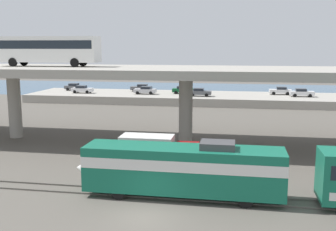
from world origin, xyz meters
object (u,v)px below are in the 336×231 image
parked_car_4 (183,90)px  parked_car_1 (75,87)px  transit_bus_on_overpass (48,48)px  service_truck_east (157,152)px  parked_car_5 (200,92)px  train_locomotive (173,167)px  parked_car_3 (82,89)px  parked_car_0 (302,93)px  parked_car_2 (280,91)px  parked_car_7 (142,88)px  parked_car_6 (145,90)px

parked_car_4 → parked_car_1: bearing=174.9°
transit_bus_on_overpass → parked_car_4: size_ratio=2.91×
service_truck_east → parked_car_5: (-0.36, 41.98, 0.63)m
train_locomotive → parked_car_3: 55.79m
parked_car_0 → parked_car_2: (-3.57, 2.71, -0.00)m
train_locomotive → parked_car_0: size_ratio=3.51×
parked_car_0 → parked_car_4: (-22.41, 1.06, -0.00)m
parked_car_3 → parked_car_7: bearing=24.3°
parked_car_4 → parked_car_6: size_ratio=0.97×
parked_car_2 → parked_car_6: 26.22m
parked_car_1 → parked_car_5: same height
transit_bus_on_overpass → parked_car_0: transit_bus_on_overpass is taller
transit_bus_on_overpass → parked_car_5: bearing=65.5°
parked_car_2 → parked_car_5: (-15.17, -5.15, 0.00)m
parked_car_4 → parked_car_6: bearing=-164.7°
parked_car_1 → parked_car_7: (14.48, 0.45, 0.00)m
parked_car_4 → parked_car_7: 9.33m
parked_car_1 → parked_car_4: 23.55m
parked_car_0 → parked_car_6: same height
parked_car_1 → parked_car_3: size_ratio=0.96×
parked_car_3 → parked_car_6: (12.83, 0.47, 0.00)m
parked_car_6 → train_locomotive: bearing=105.3°
parked_car_0 → parked_car_2: bearing=142.8°
parked_car_0 → transit_bus_on_overpass: bearing=-134.2°
parked_car_7 → parked_car_6: bearing=112.3°
transit_bus_on_overpass → parked_car_5: 35.82m
parked_car_1 → parked_car_3: 5.70m
train_locomotive → parked_car_0: train_locomotive is taller
service_truck_east → parked_car_2: service_truck_east is taller
service_truck_east → parked_car_0: size_ratio=1.57×
parked_car_0 → train_locomotive: bearing=-107.5°
parked_car_1 → parked_car_4: (23.46, -2.09, 0.00)m
train_locomotive → parked_car_2: 54.62m
parked_car_1 → parked_car_4: bearing=-5.1°
parked_car_0 → parked_car_5: bearing=-172.6°
parked_car_5 → parked_car_7: size_ratio=0.98×
parked_car_1 → parked_car_5: (27.12, -5.59, 0.00)m
parked_car_0 → parked_car_7: same height
parked_car_0 → parked_car_4: bearing=177.3°
parked_car_2 → parked_car_6: (-25.98, -3.60, 0.00)m
service_truck_east → parked_car_6: bearing=104.4°
parked_car_1 → parked_car_5: bearing=-11.6°
parked_car_0 → parked_car_6: 29.56m
parked_car_5 → parked_car_3: bearing=177.4°
transit_bus_on_overpass → parked_car_6: 34.47m
parked_car_1 → parked_car_6: size_ratio=0.95×
transit_bus_on_overpass → parked_car_0: (33.19, 34.17, -8.24)m
transit_bus_on_overpass → parked_car_6: (3.64, 33.27, -8.24)m
parked_car_6 → parked_car_5: bearing=171.9°
train_locomotive → transit_bus_on_overpass: size_ratio=1.27×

